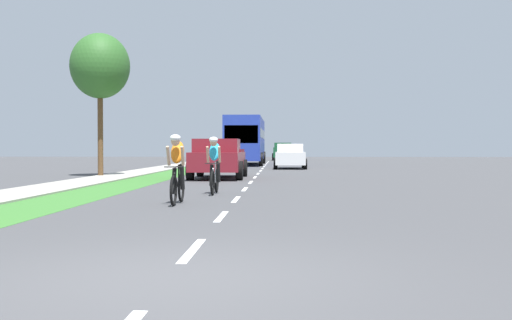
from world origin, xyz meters
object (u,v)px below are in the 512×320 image
(bus_blue, at_px, (246,139))
(street_tree_near, at_px, (100,67))
(cyclist_trailing, at_px, (214,165))
(sedan_white, at_px, (290,156))
(pickup_maroon, at_px, (218,159))
(suv_dark_green, at_px, (283,151))
(cyclist_lead, at_px, (177,168))

(bus_blue, relative_size, street_tree_near, 1.82)
(cyclist_trailing, height_order, sedan_white, cyclist_trailing)
(cyclist_trailing, height_order, pickup_maroon, pickup_maroon)
(cyclist_trailing, distance_m, street_tree_near, 12.48)
(sedan_white, distance_m, suv_dark_green, 25.10)
(pickup_maroon, relative_size, suv_dark_green, 1.09)
(cyclist_lead, relative_size, bus_blue, 0.15)
(sedan_white, height_order, street_tree_near, street_tree_near)
(sedan_white, xyz_separation_m, street_tree_near, (-8.60, -10.60, 4.11))
(cyclist_lead, height_order, street_tree_near, street_tree_near)
(cyclist_lead, bearing_deg, pickup_maroon, 91.21)
(cyclist_lead, relative_size, street_tree_near, 0.27)
(pickup_maroon, height_order, sedan_white, pickup_maroon)
(cyclist_trailing, distance_m, suv_dark_green, 45.80)
(cyclist_trailing, height_order, suv_dark_green, suv_dark_green)
(cyclist_trailing, bearing_deg, cyclist_lead, -99.86)
(cyclist_trailing, relative_size, suv_dark_green, 0.37)
(pickup_maroon, xyz_separation_m, street_tree_near, (-5.42, 1.45, 4.06))
(cyclist_lead, xyz_separation_m, pickup_maroon, (-0.25, 11.61, 0.02))
(sedan_white, distance_m, street_tree_near, 14.26)
(cyclist_lead, distance_m, street_tree_near, 14.81)
(pickup_maroon, height_order, suv_dark_green, suv_dark_green)
(bus_blue, bearing_deg, suv_dark_green, 80.13)
(bus_blue, distance_m, street_tree_near, 20.27)
(cyclist_trailing, xyz_separation_m, pickup_maroon, (-0.77, 8.59, 0.02))
(pickup_maroon, bearing_deg, cyclist_trailing, -84.88)
(bus_blue, relative_size, suv_dark_green, 2.47)
(sedan_white, bearing_deg, bus_blue, 110.12)
(pickup_maroon, relative_size, sedan_white, 1.19)
(cyclist_trailing, height_order, bus_blue, bus_blue)
(cyclist_trailing, relative_size, sedan_white, 0.40)
(cyclist_lead, bearing_deg, street_tree_near, 113.44)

